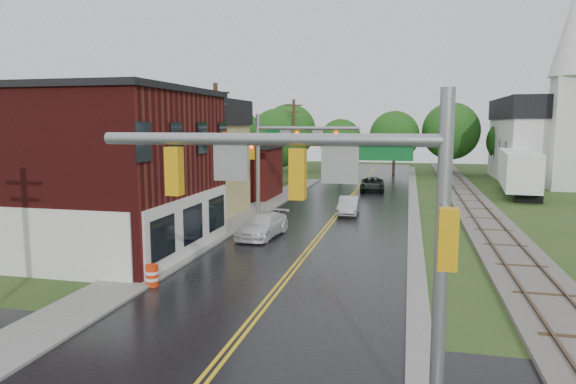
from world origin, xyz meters
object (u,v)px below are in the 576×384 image
(church, at_px, (550,130))
(pickup_white, at_px, (263,225))
(utility_pole_c, at_px, (294,141))
(semi_trailer, at_px, (518,169))
(brick_building, at_px, (65,170))
(tree_left_a, at_px, (36,144))
(tree_left_e, at_px, (279,139))
(tree_left_c, at_px, (216,144))
(sedan_silver, at_px, (349,206))
(traffic_signal_near, at_px, (334,201))
(tree_left_b, at_px, (137,133))
(suv_dark, at_px, (372,185))
(construction_barrel, at_px, (152,276))
(utility_pole_b, at_px, (217,153))
(traffic_signal_far, at_px, (287,146))

(church, height_order, pickup_white, church)
(utility_pole_c, relative_size, pickup_white, 1.93)
(utility_pole_c, xyz_separation_m, semi_trailer, (21.54, -1.67, -2.34))
(brick_building, height_order, tree_left_a, tree_left_a)
(tree_left_e, bearing_deg, church, 15.20)
(tree_left_c, height_order, semi_trailer, tree_left_c)
(tree_left_c, relative_size, sedan_silver, 1.96)
(brick_building, bearing_deg, traffic_signal_near, -39.17)
(brick_building, xyz_separation_m, sedan_silver, (13.28, 13.32, -3.51))
(tree_left_b, xyz_separation_m, suv_dark, (19.39, 9.57, -5.04))
(tree_left_a, relative_size, construction_barrel, 9.64)
(utility_pole_b, relative_size, tree_left_e, 1.10)
(tree_left_b, height_order, sedan_silver, tree_left_b)
(utility_pole_c, bearing_deg, traffic_signal_far, -78.91)
(tree_left_b, bearing_deg, traffic_signal_far, -18.81)
(brick_building, xyz_separation_m, traffic_signal_far, (9.01, 12.00, 0.82))
(traffic_signal_near, distance_m, construction_barrel, 12.50)
(church, xyz_separation_m, utility_pole_b, (-26.80, -31.74, -1.11))
(church, distance_m, tree_left_b, 43.70)
(traffic_signal_near, height_order, semi_trailer, traffic_signal_near)
(tree_left_a, bearing_deg, tree_left_b, 78.69)
(utility_pole_b, xyz_separation_m, sedan_silver, (7.60, 6.32, -4.08))
(utility_pole_c, bearing_deg, semi_trailer, -4.42)
(traffic_signal_near, height_order, traffic_signal_far, same)
(traffic_signal_near, bearing_deg, tree_left_e, 105.68)
(traffic_signal_far, xyz_separation_m, suv_dark, (5.02, 14.47, -4.30))
(tree_left_b, relative_size, sedan_silver, 2.48)
(tree_left_e, bearing_deg, suv_dark, -23.07)
(church, xyz_separation_m, sedan_silver, (-19.20, -25.42, -5.19))
(utility_pole_c, height_order, pickup_white, utility_pole_c)
(tree_left_e, relative_size, sedan_silver, 2.09)
(sedan_silver, relative_size, construction_barrel, 4.35)
(semi_trailer, bearing_deg, sedan_silver, -134.85)
(traffic_signal_far, bearing_deg, tree_left_b, 161.19)
(brick_building, bearing_deg, suv_dark, 62.08)
(church, height_order, utility_pole_b, church)
(traffic_signal_far, bearing_deg, utility_pole_c, 101.09)
(suv_dark, xyz_separation_m, sedan_silver, (-0.75, -13.16, -0.03))
(tree_left_c, relative_size, pickup_white, 1.64)
(tree_left_a, relative_size, pickup_white, 1.86)
(utility_pole_c, xyz_separation_m, tree_left_e, (-2.05, 1.90, 0.09))
(tree_left_a, distance_m, tree_left_b, 10.22)
(brick_building, bearing_deg, traffic_signal_far, 53.08)
(tree_left_c, relative_size, semi_trailer, 0.58)
(traffic_signal_far, distance_m, tree_left_c, 16.56)
(utility_pole_b, relative_size, tree_left_c, 1.18)
(tree_left_a, bearing_deg, brick_building, -43.13)
(semi_trailer, bearing_deg, tree_left_b, -162.24)
(tree_left_a, relative_size, sedan_silver, 2.22)
(utility_pole_b, xyz_separation_m, suv_dark, (8.35, 19.47, -4.04))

